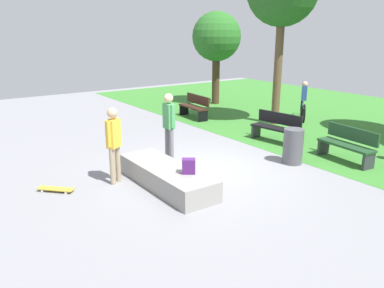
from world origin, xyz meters
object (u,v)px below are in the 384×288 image
cyclist_on_bicycle (303,103)px  concrete_ledge (166,176)px  trash_bin (293,146)px  skater_watching (169,121)px  park_bench_near_lamppost (348,144)px  backpack_on_ledge (189,166)px  tree_young_birch (216,38)px  park_bench_far_right (276,127)px  skater_performing_trick (114,140)px  park_bench_center_lawn (195,106)px  skateboard_by_ledge (56,189)px

cyclist_on_bicycle → concrete_ledge: bearing=-71.1°
trash_bin → cyclist_on_bicycle: bearing=126.7°
skater_watching → park_bench_near_lamppost: skater_watching is taller
backpack_on_ledge → park_bench_near_lamppost: size_ratio=0.19×
skater_watching → trash_bin: size_ratio=1.94×
cyclist_on_bicycle → tree_young_birch: bearing=-171.2°
concrete_ledge → backpack_on_ledge: 0.76m
concrete_ledge → cyclist_on_bicycle: size_ratio=1.88×
park_bench_far_right → park_bench_near_lamppost: 2.41m
concrete_ledge → park_bench_near_lamppost: (1.31, 4.87, 0.25)m
skater_performing_trick → cyclist_on_bicycle: bearing=102.1°
concrete_ledge → skater_performing_trick: (-0.84, -0.85, 0.81)m
backpack_on_ledge → trash_bin: (-0.04, 3.36, -0.15)m
skater_performing_trick → skater_watching: size_ratio=0.97×
skater_performing_trick → cyclist_on_bicycle: size_ratio=1.16×
concrete_ledge → trash_bin: size_ratio=3.07×
park_bench_center_lawn → skater_watching: bearing=-43.1°
skateboard_by_ledge → park_bench_center_lawn: park_bench_center_lawn is taller
park_bench_far_right → tree_young_birch: size_ratio=0.39×
concrete_ledge → park_bench_near_lamppost: bearing=75.0°
park_bench_far_right → trash_bin: size_ratio=1.76×
tree_young_birch → park_bench_center_lawn: bearing=-53.2°
park_bench_near_lamppost → trash_bin: size_ratio=1.76×
skateboard_by_ledge → trash_bin: 5.95m
concrete_ledge → tree_young_birch: (-7.36, 7.29, 2.83)m
park_bench_center_lawn → cyclist_on_bicycle: 4.27m
park_bench_near_lamppost → trash_bin: (-0.72, -1.33, -0.01)m
park_bench_far_right → trash_bin: trash_bin is taller
park_bench_far_right → tree_young_birch: (-6.26, 2.56, 2.58)m
park_bench_center_lawn → tree_young_birch: bearing=126.8°
park_bench_near_lamppost → park_bench_far_right: bearing=-176.5°
park_bench_center_lawn → tree_young_birch: 4.19m
park_bench_near_lamppost → tree_young_birch: 9.36m
cyclist_on_bicycle → park_bench_near_lamppost: bearing=-37.8°
skateboard_by_ledge → park_bench_near_lamppost: size_ratio=0.44×
skater_performing_trick → cyclist_on_bicycle: 9.06m
park_bench_far_right → park_bench_near_lamppost: size_ratio=1.00×
skater_watching → park_bench_center_lawn: (-3.86, 3.61, -0.59)m
park_bench_far_right → cyclist_on_bicycle: size_ratio=1.08×
cyclist_on_bicycle → skateboard_by_ledge: bearing=-80.9°
concrete_ledge → tree_young_birch: bearing=135.3°
tree_young_birch → trash_bin: tree_young_birch is taller
skater_watching → tree_young_birch: bearing=133.0°
skateboard_by_ledge → park_bench_near_lamppost: 7.44m
skater_performing_trick → skater_watching: (-0.68, 1.88, 0.04)m
backpack_on_ledge → skateboard_by_ledge: backpack_on_ledge is taller
backpack_on_ledge → park_bench_near_lamppost: park_bench_near_lamppost is taller
park_bench_near_lamppost → skateboard_by_ledge: bearing=-109.0°
skateboard_by_ledge → tree_young_birch: 11.70m
skater_performing_trick → park_bench_center_lawn: bearing=129.6°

